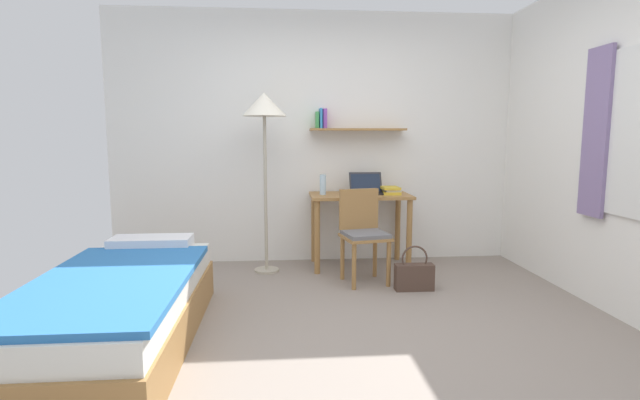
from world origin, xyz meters
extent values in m
plane|color=gray|center=(0.00, 0.00, 0.00)|extent=(5.28, 5.28, 0.00)
cube|color=white|center=(0.00, 2.02, 1.30)|extent=(4.40, 0.05, 2.60)
cube|color=#9E703D|center=(0.35, 1.89, 1.40)|extent=(0.98, 0.22, 0.02)
cube|color=#4CA856|center=(-0.07, 1.92, 1.49)|extent=(0.03, 0.13, 0.17)
cube|color=#3384C6|center=(-0.03, 1.90, 1.51)|extent=(0.02, 0.18, 0.20)
cube|color=purple|center=(0.01, 1.93, 1.51)|extent=(0.04, 0.13, 0.20)
cube|color=gray|center=(1.96, 0.47, 1.35)|extent=(0.03, 0.28, 1.29)
cube|color=#9E703D|center=(-1.47, -0.04, 0.14)|extent=(0.88, 2.01, 0.28)
cube|color=silver|center=(-1.47, -0.04, 0.36)|extent=(0.84, 1.95, 0.16)
cube|color=#2D70B7|center=(-1.47, -0.16, 0.46)|extent=(0.89, 1.65, 0.04)
cube|color=white|center=(-1.47, 0.75, 0.49)|extent=(0.61, 0.28, 0.10)
cube|color=#9E703D|center=(0.35, 1.70, 0.73)|extent=(1.00, 0.56, 0.03)
cylinder|color=#9E703D|center=(-0.10, 1.47, 0.36)|extent=(0.06, 0.06, 0.72)
cylinder|color=#9E703D|center=(0.80, 1.47, 0.36)|extent=(0.06, 0.06, 0.72)
cylinder|color=#9E703D|center=(-0.10, 1.93, 0.36)|extent=(0.06, 0.06, 0.72)
cylinder|color=#9E703D|center=(0.80, 1.93, 0.36)|extent=(0.06, 0.06, 0.72)
cube|color=#9E703D|center=(0.31, 1.14, 0.42)|extent=(0.46, 0.46, 0.03)
cube|color=slate|center=(0.31, 1.14, 0.45)|extent=(0.43, 0.42, 0.04)
cube|color=#9E703D|center=(0.27, 1.31, 0.66)|extent=(0.38, 0.11, 0.37)
cylinder|color=#9E703D|center=(0.18, 0.95, 0.20)|extent=(0.04, 0.04, 0.41)
cylinder|color=#9E703D|center=(0.50, 1.02, 0.20)|extent=(0.04, 0.04, 0.41)
cylinder|color=#9E703D|center=(0.12, 1.26, 0.20)|extent=(0.04, 0.04, 0.41)
cylinder|color=#9E703D|center=(0.44, 1.33, 0.20)|extent=(0.04, 0.04, 0.41)
cylinder|color=#B2A893|center=(-0.60, 1.58, 0.01)|extent=(0.24, 0.24, 0.02)
cylinder|color=#B2A893|center=(-0.60, 1.58, 0.77)|extent=(0.03, 0.03, 1.49)
cone|color=silver|center=(-0.60, 1.58, 1.63)|extent=(0.42, 0.42, 0.22)
cube|color=black|center=(0.42, 1.72, 0.75)|extent=(0.34, 0.23, 0.01)
cube|color=black|center=(0.42, 1.79, 0.86)|extent=(0.33, 0.10, 0.20)
cube|color=black|center=(0.42, 1.78, 0.86)|extent=(0.30, 0.08, 0.17)
cylinder|color=silver|center=(-0.03, 1.69, 0.85)|extent=(0.06, 0.06, 0.20)
cube|color=gold|center=(0.67, 1.68, 0.76)|extent=(0.20, 0.24, 0.03)
cube|color=silver|center=(0.67, 1.68, 0.79)|extent=(0.15, 0.20, 0.02)
cube|color=gold|center=(0.65, 1.68, 0.81)|extent=(0.17, 0.23, 0.02)
cube|color=#4C382D|center=(0.70, 0.90, 0.11)|extent=(0.33, 0.11, 0.23)
torus|color=#4C382D|center=(0.70, 0.90, 0.28)|extent=(0.23, 0.02, 0.23)
camera|label=1|loc=(-0.44, -3.00, 1.32)|focal=26.64mm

